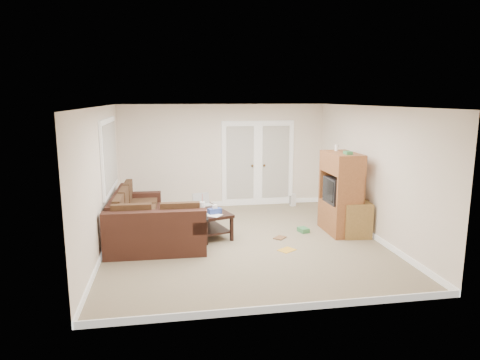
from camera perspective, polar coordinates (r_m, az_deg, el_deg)
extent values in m
plane|color=gray|center=(8.11, 0.41, -8.15)|extent=(5.50, 5.50, 0.00)
cube|color=white|center=(7.66, 0.43, 9.80)|extent=(5.00, 5.50, 0.02)
cube|color=white|center=(7.76, -18.07, -0.01)|extent=(0.02, 5.50, 2.50)
cube|color=white|center=(8.58, 17.10, 1.04)|extent=(0.02, 5.50, 2.50)
cube|color=white|center=(10.48, -2.19, 3.24)|extent=(5.00, 0.02, 2.50)
cube|color=white|center=(5.17, 5.73, -4.85)|extent=(5.00, 0.02, 2.50)
cube|color=white|center=(10.54, -0.01, 2.05)|extent=(0.90, 0.04, 2.13)
cube|color=white|center=(10.72, 4.75, 2.17)|extent=(0.90, 0.04, 2.13)
cube|color=silver|center=(10.51, 0.02, 2.30)|extent=(0.68, 0.02, 1.80)
cube|color=silver|center=(10.69, 4.78, 2.41)|extent=(0.68, 0.02, 1.80)
cube|color=white|center=(8.69, -17.05, 3.17)|extent=(0.04, 1.92, 1.42)
cube|color=silver|center=(8.69, -16.89, 3.18)|extent=(0.02, 1.74, 1.24)
cube|color=#3D2017|center=(8.77, -13.53, -5.62)|extent=(0.92, 2.21, 0.40)
cube|color=#3D2017|center=(8.70, -15.71, -3.09)|extent=(0.29, 2.19, 0.41)
cube|color=#3D2017|center=(9.64, -13.08, -2.23)|extent=(0.86, 0.25, 0.21)
cube|color=#49301D|center=(8.69, -13.11, -3.98)|extent=(0.63, 2.11, 0.11)
cube|color=#3D2017|center=(7.69, -11.09, -7.86)|extent=(1.73, 0.90, 0.40)
cube|color=#3D2017|center=(7.27, -11.33, -5.64)|extent=(1.72, 0.27, 0.41)
cube|color=#3D2017|center=(7.59, -5.55, -5.55)|extent=(0.25, 0.86, 0.21)
cube|color=#49301D|center=(7.69, -11.13, -5.87)|extent=(1.63, 0.61, 0.11)
cube|color=black|center=(7.56, -5.57, -4.68)|extent=(0.32, 0.77, 0.03)
cube|color=red|center=(7.76, -5.64, -4.13)|extent=(0.31, 0.12, 0.02)
cube|color=black|center=(8.39, -4.46, -4.14)|extent=(0.96, 1.35, 0.06)
cube|color=black|center=(8.48, -4.43, -6.14)|extent=(0.85, 1.24, 0.03)
cylinder|color=white|center=(8.27, -5.03, -3.53)|extent=(0.10, 0.10, 0.18)
cylinder|color=red|center=(8.23, -5.05, -2.41)|extent=(0.01, 0.01, 0.16)
cube|color=#2D4494|center=(8.09, -3.39, -4.14)|extent=(0.27, 0.20, 0.10)
cube|color=white|center=(8.29, -4.16, -4.12)|extent=(0.59, 0.76, 0.00)
cube|color=brown|center=(8.80, 13.13, -4.86)|extent=(0.56, 1.00, 0.60)
cube|color=brown|center=(8.57, 13.45, 2.24)|extent=(0.56, 1.00, 0.40)
cube|color=black|center=(8.66, 13.17, -1.36)|extent=(0.48, 0.60, 0.50)
cube|color=black|center=(8.56, 11.66, -1.30)|extent=(0.01, 0.52, 0.40)
cube|color=#3A804A|center=(8.31, 14.20, 3.55)|extent=(0.12, 0.18, 0.06)
cylinder|color=white|center=(8.81, 12.75, 4.21)|extent=(0.07, 0.07, 0.12)
cube|color=olive|center=(8.60, 15.10, -5.03)|extent=(0.58, 0.58, 0.68)
cylinder|color=white|center=(8.51, 15.23, -2.47)|extent=(0.17, 0.17, 0.11)
cylinder|color=white|center=(8.48, 15.27, -1.64)|extent=(0.03, 0.03, 0.15)
cone|color=beige|center=(8.45, 15.32, -0.60)|extent=(0.29, 0.29, 0.19)
cube|color=white|center=(10.70, 7.06, -2.66)|extent=(0.15, 0.13, 0.30)
cube|color=gold|center=(7.70, 6.26, -9.25)|extent=(0.36, 0.34, 0.01)
cube|color=#3A804A|center=(8.71, 8.44, -6.60)|extent=(0.22, 0.26, 0.09)
imported|color=brown|center=(8.34, 4.80, -7.57)|extent=(0.29, 0.30, 0.02)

